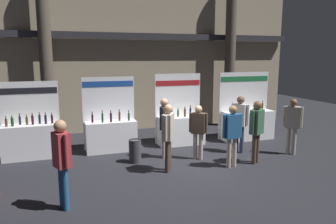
{
  "coord_description": "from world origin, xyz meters",
  "views": [
    {
      "loc": [
        -3.2,
        -7.98,
        3.0
      ],
      "look_at": [
        -0.31,
        0.68,
        1.4
      ],
      "focal_mm": 34.41,
      "sensor_mm": 36.0,
      "label": 1
    }
  ],
  "objects_px": {
    "exhibitor_booth_2": "(181,127)",
    "exhibitor_booth_3": "(247,122)",
    "exhibitor_booth_1": "(111,133)",
    "trash_bin": "(135,151)",
    "visitor_2": "(240,118)",
    "visitor_8": "(257,126)",
    "visitor_0": "(198,128)",
    "visitor_7": "(292,121)",
    "visitor_6": "(62,156)",
    "visitor_5": "(232,130)",
    "exhibitor_booth_0": "(31,138)",
    "visitor_1": "(168,131)",
    "visitor_3": "(164,123)"
  },
  "relations": [
    {
      "from": "exhibitor_booth_0",
      "to": "exhibitor_booth_2",
      "type": "distance_m",
      "value": 4.74
    },
    {
      "from": "exhibitor_booth_1",
      "to": "visitor_5",
      "type": "bearing_deg",
      "value": -41.97
    },
    {
      "from": "visitor_3",
      "to": "exhibitor_booth_3",
      "type": "bearing_deg",
      "value": 138.34
    },
    {
      "from": "visitor_5",
      "to": "visitor_8",
      "type": "bearing_deg",
      "value": 178.87
    },
    {
      "from": "visitor_3",
      "to": "visitor_8",
      "type": "relative_size",
      "value": 1.01
    },
    {
      "from": "exhibitor_booth_1",
      "to": "visitor_2",
      "type": "bearing_deg",
      "value": -20.8
    },
    {
      "from": "exhibitor_booth_1",
      "to": "visitor_0",
      "type": "xyz_separation_m",
      "value": [
        2.29,
        -1.66,
        0.35
      ]
    },
    {
      "from": "visitor_0",
      "to": "visitor_7",
      "type": "relative_size",
      "value": 0.93
    },
    {
      "from": "exhibitor_booth_1",
      "to": "visitor_7",
      "type": "height_order",
      "value": "exhibitor_booth_1"
    },
    {
      "from": "trash_bin",
      "to": "visitor_3",
      "type": "bearing_deg",
      "value": 9.83
    },
    {
      "from": "exhibitor_booth_0",
      "to": "trash_bin",
      "type": "bearing_deg",
      "value": -26.14
    },
    {
      "from": "visitor_1",
      "to": "visitor_8",
      "type": "bearing_deg",
      "value": -61.19
    },
    {
      "from": "visitor_5",
      "to": "visitor_6",
      "type": "distance_m",
      "value": 4.51
    },
    {
      "from": "visitor_3",
      "to": "visitor_5",
      "type": "bearing_deg",
      "value": 77.55
    },
    {
      "from": "trash_bin",
      "to": "exhibitor_booth_1",
      "type": "bearing_deg",
      "value": 109.13
    },
    {
      "from": "visitor_2",
      "to": "visitor_7",
      "type": "relative_size",
      "value": 1.03
    },
    {
      "from": "exhibitor_booth_3",
      "to": "visitor_6",
      "type": "distance_m",
      "value": 7.37
    },
    {
      "from": "exhibitor_booth_2",
      "to": "exhibitor_booth_3",
      "type": "distance_m",
      "value": 2.53
    },
    {
      "from": "visitor_0",
      "to": "visitor_6",
      "type": "xyz_separation_m",
      "value": [
        -3.78,
        -2.06,
        0.14
      ]
    },
    {
      "from": "visitor_3",
      "to": "visitor_1",
      "type": "bearing_deg",
      "value": 17.75
    },
    {
      "from": "exhibitor_booth_1",
      "to": "exhibitor_booth_3",
      "type": "height_order",
      "value": "exhibitor_booth_3"
    },
    {
      "from": "exhibitor_booth_1",
      "to": "trash_bin",
      "type": "xyz_separation_m",
      "value": [
        0.47,
        -1.36,
        -0.26
      ]
    },
    {
      "from": "exhibitor_booth_3",
      "to": "exhibitor_booth_0",
      "type": "bearing_deg",
      "value": 179.12
    },
    {
      "from": "visitor_6",
      "to": "visitor_7",
      "type": "height_order",
      "value": "visitor_6"
    },
    {
      "from": "exhibitor_booth_3",
      "to": "exhibitor_booth_1",
      "type": "bearing_deg",
      "value": 178.99
    },
    {
      "from": "exhibitor_booth_2",
      "to": "visitor_5",
      "type": "height_order",
      "value": "exhibitor_booth_2"
    },
    {
      "from": "visitor_1",
      "to": "visitor_3",
      "type": "xyz_separation_m",
      "value": [
        0.27,
        1.15,
        -0.03
      ]
    },
    {
      "from": "exhibitor_booth_3",
      "to": "trash_bin",
      "type": "xyz_separation_m",
      "value": [
        -4.44,
        -1.28,
        -0.29
      ]
    },
    {
      "from": "exhibitor_booth_0",
      "to": "visitor_1",
      "type": "bearing_deg",
      "value": -34.27
    },
    {
      "from": "exhibitor_booth_2",
      "to": "visitor_2",
      "type": "distance_m",
      "value": 2.1
    },
    {
      "from": "exhibitor_booth_1",
      "to": "visitor_2",
      "type": "distance_m",
      "value": 4.09
    },
    {
      "from": "visitor_5",
      "to": "visitor_8",
      "type": "xyz_separation_m",
      "value": [
        0.8,
        0.07,
        0.05
      ]
    },
    {
      "from": "exhibitor_booth_1",
      "to": "trash_bin",
      "type": "height_order",
      "value": "exhibitor_booth_1"
    },
    {
      "from": "trash_bin",
      "to": "visitor_0",
      "type": "relative_size",
      "value": 0.42
    },
    {
      "from": "exhibitor_booth_0",
      "to": "visitor_8",
      "type": "relative_size",
      "value": 1.27
    },
    {
      "from": "visitor_8",
      "to": "exhibitor_booth_1",
      "type": "bearing_deg",
      "value": -64.52
    },
    {
      "from": "visitor_2",
      "to": "visitor_7",
      "type": "distance_m",
      "value": 1.57
    },
    {
      "from": "trash_bin",
      "to": "visitor_1",
      "type": "distance_m",
      "value": 1.41
    },
    {
      "from": "visitor_6",
      "to": "exhibitor_booth_1",
      "type": "bearing_deg",
      "value": 134.9
    },
    {
      "from": "visitor_5",
      "to": "exhibitor_booth_2",
      "type": "bearing_deg",
      "value": -85.51
    },
    {
      "from": "exhibitor_booth_2",
      "to": "visitor_2",
      "type": "height_order",
      "value": "exhibitor_booth_2"
    },
    {
      "from": "exhibitor_booth_1",
      "to": "visitor_6",
      "type": "bearing_deg",
      "value": -111.81
    },
    {
      "from": "exhibitor_booth_2",
      "to": "visitor_6",
      "type": "xyz_separation_m",
      "value": [
        -3.87,
        -3.76,
        0.49
      ]
    },
    {
      "from": "exhibitor_booth_1",
      "to": "visitor_0",
      "type": "relative_size",
      "value": 1.47
    },
    {
      "from": "exhibitor_booth_1",
      "to": "visitor_1",
      "type": "bearing_deg",
      "value": -64.25
    },
    {
      "from": "exhibitor_booth_3",
      "to": "visitor_8",
      "type": "height_order",
      "value": "exhibitor_booth_3"
    },
    {
      "from": "visitor_2",
      "to": "visitor_8",
      "type": "height_order",
      "value": "visitor_2"
    },
    {
      "from": "exhibitor_booth_2",
      "to": "visitor_0",
      "type": "bearing_deg",
      "value": -93.22
    },
    {
      "from": "visitor_3",
      "to": "visitor_6",
      "type": "relative_size",
      "value": 0.99
    },
    {
      "from": "visitor_7",
      "to": "exhibitor_booth_2",
      "type": "bearing_deg",
      "value": -1.79
    }
  ]
}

